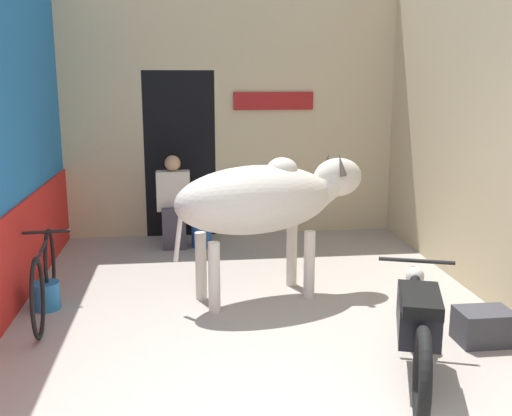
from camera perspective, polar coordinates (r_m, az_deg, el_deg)
name	(u,v)px	position (r m, az deg, el deg)	size (l,w,h in m)	color
wall_back_with_doorway	(212,125)	(8.35, -4.22, 7.88)	(4.46, 0.93, 3.40)	#C6B289
wall_right_with_door	(487,125)	(6.32, 21.18, 7.34)	(0.22, 4.88, 3.40)	#C6B289
cow	(265,199)	(5.76, 0.88, 0.85)	(2.04, 1.13, 1.41)	beige
motorcycle_near	(418,322)	(4.52, 15.13, -10.43)	(0.77, 1.78, 0.75)	black
bicycle	(44,278)	(5.79, -19.52, -6.32)	(0.44, 1.65, 0.70)	black
shopkeeper_seated	(174,200)	(7.66, -7.86, 0.76)	(0.42, 0.33, 1.18)	#3D3842
plastic_stool	(201,230)	(7.70, -5.22, -2.06)	(0.37, 0.37, 0.42)	#2856B2
crate	(484,326)	(5.34, 20.86, -10.48)	(0.44, 0.32, 0.28)	#38383D
bucket	(46,296)	(6.01, -19.39, -7.89)	(0.26, 0.26, 0.26)	#23669E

